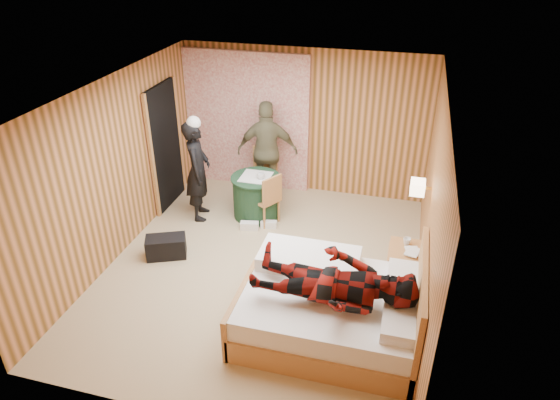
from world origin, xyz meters
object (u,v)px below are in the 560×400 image
(wall_lamp, at_px, (418,187))
(chair_far, at_px, (266,169))
(bed, at_px, (332,307))
(duffel_bag, at_px, (166,247))
(nightstand, at_px, (403,267))
(round_table, at_px, (256,196))
(man_at_table, at_px, (268,151))
(man_on_bed, at_px, (335,273))
(woman_standing, at_px, (198,171))
(chair_near, at_px, (268,196))

(wall_lamp, distance_m, chair_far, 3.00)
(bed, distance_m, duffel_bag, 2.68)
(chair_far, bearing_deg, nightstand, -56.89)
(round_table, distance_m, duffel_bag, 1.71)
(man_at_table, xyz_separation_m, man_on_bed, (1.66, -3.17, 0.12))
(wall_lamp, height_order, nightstand, wall_lamp)
(bed, bearing_deg, woman_standing, 141.03)
(chair_far, relative_size, man_on_bed, 0.53)
(wall_lamp, relative_size, woman_standing, 0.16)
(nightstand, distance_m, woman_standing, 3.45)
(chair_near, xyz_separation_m, duffel_bag, (-1.16, -1.25, -0.34))
(chair_far, distance_m, man_on_bed, 3.59)
(chair_near, relative_size, duffel_bag, 1.53)
(round_table, relative_size, chair_near, 0.94)
(bed, distance_m, man_on_bed, 0.70)
(woman_standing, bearing_deg, chair_near, -102.12)
(round_table, distance_m, man_on_bed, 3.07)
(round_table, relative_size, chair_far, 0.86)
(wall_lamp, distance_m, nightstand, 1.07)
(wall_lamp, relative_size, round_table, 0.33)
(woman_standing, bearing_deg, wall_lamp, -116.32)
(round_table, relative_size, woman_standing, 0.49)
(woman_standing, distance_m, man_at_table, 1.27)
(round_table, bearing_deg, bed, -54.35)
(wall_lamp, distance_m, bed, 1.87)
(chair_far, distance_m, woman_standing, 1.25)
(nightstand, distance_m, round_table, 2.70)
(chair_near, xyz_separation_m, man_on_bed, (1.41, -2.32, 0.49))
(nightstand, distance_m, man_on_bed, 1.61)
(nightstand, relative_size, round_table, 0.74)
(woman_standing, relative_size, man_at_table, 0.95)
(chair_far, distance_m, chair_near, 0.87)
(bed, relative_size, chair_near, 2.40)
(bed, height_order, chair_near, bed)
(wall_lamp, height_order, duffel_bag, wall_lamp)
(nightstand, height_order, chair_near, chair_near)
(man_at_table, bearing_deg, round_table, 78.87)
(wall_lamp, xyz_separation_m, duffel_bag, (-3.34, -0.54, -1.14))
(chair_far, relative_size, duffel_bag, 1.67)
(chair_far, height_order, chair_near, chair_far)
(wall_lamp, distance_m, woman_standing, 3.40)
(chair_far, bearing_deg, duffel_bag, -131.99)
(duffel_bag, bearing_deg, chair_near, 23.70)
(bed, xyz_separation_m, round_table, (-1.63, 2.28, 0.04))
(chair_near, bearing_deg, man_at_table, -132.63)
(bed, height_order, duffel_bag, bed)
(wall_lamp, bearing_deg, nightstand, -97.04)
(round_table, height_order, chair_near, chair_near)
(wall_lamp, relative_size, chair_near, 0.31)
(bed, xyz_separation_m, man_on_bed, (0.03, -0.23, 0.66))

